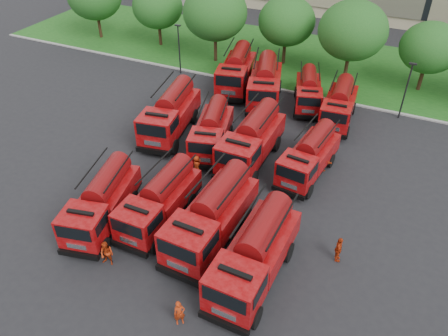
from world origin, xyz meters
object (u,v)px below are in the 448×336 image
object	(u,v)px
fire_truck_8	(236,70)
firefighter_3	(263,233)
firefighter_4	(197,174)
fire_truck_9	(265,83)
firefighter_5	(321,170)
fire_truck_3	(255,254)
fire_truck_4	(171,113)
fire_truck_1	(160,200)
firefighter_1	(109,264)
fire_truck_2	(212,215)
fire_truck_11	(339,105)
firefighter_2	(336,260)
fire_truck_7	(309,156)
fire_truck_5	(212,130)
fire_truck_6	(252,140)
fire_truck_10	(308,91)
firefighter_0	(180,323)
fire_truck_0	(102,201)

from	to	relation	value
fire_truck_8	firefighter_3	xyz separation A→B (m)	(9.61, -17.71, -1.80)
firefighter_4	fire_truck_9	bearing A→B (deg)	-36.34
firefighter_3	firefighter_5	world-z (taller)	firefighter_3
fire_truck_3	fire_truck_4	distance (m)	16.28
fire_truck_1	fire_truck_4	size ratio (longest dim) A/B	0.85
firefighter_1	firefighter_3	bearing A→B (deg)	34.43
fire_truck_2	fire_truck_3	bearing A→B (deg)	-24.39
fire_truck_1	firefighter_4	size ratio (longest dim) A/B	4.53
fire_truck_11	firefighter_2	bearing A→B (deg)	-81.44
firefighter_3	fire_truck_7	bearing A→B (deg)	-113.46
fire_truck_2	fire_truck_7	distance (m)	9.36
fire_truck_5	fire_truck_6	world-z (taller)	fire_truck_6
fire_truck_8	fire_truck_11	bearing A→B (deg)	-24.75
fire_truck_8	firefighter_4	distance (m)	14.52
fire_truck_2	firefighter_2	distance (m)	7.68
fire_truck_10	firefighter_4	bearing A→B (deg)	-124.33
fire_truck_4	fire_truck_7	bearing A→B (deg)	-13.56
fire_truck_6	firefighter_1	distance (m)	13.60
fire_truck_8	firefighter_0	xyz separation A→B (m)	(8.09, -25.39, -1.80)
firefighter_5	fire_truck_2	bearing A→B (deg)	76.19
fire_truck_2	firefighter_5	size ratio (longest dim) A/B	5.46
fire_truck_10	firefighter_5	bearing A→B (deg)	-83.97
fire_truck_6	fire_truck_9	distance (m)	9.58
fire_truck_2	fire_truck_7	bearing A→B (deg)	70.45
firefighter_4	fire_truck_7	bearing A→B (deg)	-99.15
fire_truck_11	firefighter_4	size ratio (longest dim) A/B	4.59
fire_truck_11	firefighter_4	xyz separation A→B (m)	(-7.48, -11.84, -1.59)
fire_truck_3	fire_truck_6	size ratio (longest dim) A/B	0.99
fire_truck_6	fire_truck_7	xyz separation A→B (m)	(4.38, 0.10, -0.25)
firefighter_5	fire_truck_3	bearing A→B (deg)	95.91
fire_truck_8	firefighter_0	world-z (taller)	fire_truck_8
fire_truck_5	firefighter_2	size ratio (longest dim) A/B	4.25
fire_truck_9	firefighter_5	xyz separation A→B (m)	(7.69, -8.29, -1.82)
fire_truck_11	fire_truck_1	bearing A→B (deg)	-117.87
fire_truck_8	firefighter_0	bearing A→B (deg)	-85.09
fire_truck_2	fire_truck_10	world-z (taller)	fire_truck_2
firefighter_5	fire_truck_1	bearing A→B (deg)	60.33
fire_truck_2	fire_truck_11	xyz separation A→B (m)	(3.60, 17.13, -0.23)
fire_truck_2	fire_truck_9	bearing A→B (deg)	102.73
fire_truck_2	firefighter_4	xyz separation A→B (m)	(-3.87, 5.29, -1.82)
fire_truck_6	firefighter_0	distance (m)	14.90
firefighter_2	firefighter_5	size ratio (longest dim) A/B	1.17
firefighter_4	firefighter_5	bearing A→B (deg)	-96.50
fire_truck_0	firefighter_1	distance (m)	4.06
fire_truck_5	firefighter_5	bearing A→B (deg)	-10.09
fire_truck_3	firefighter_5	xyz separation A→B (m)	(0.85, 11.26, -1.78)
fire_truck_6	firefighter_2	xyz separation A→B (m)	(8.28, -7.18, -1.82)
fire_truck_11	fire_truck_6	bearing A→B (deg)	-122.92
fire_truck_0	fire_truck_2	size ratio (longest dim) A/B	0.93
fire_truck_11	fire_truck_2	bearing A→B (deg)	-106.64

